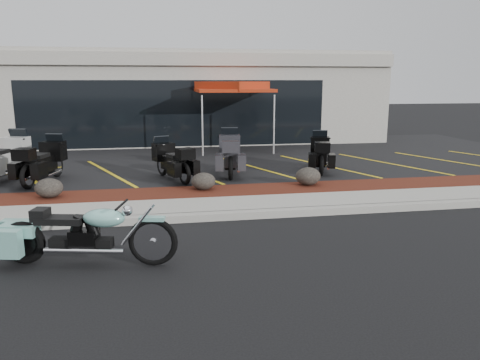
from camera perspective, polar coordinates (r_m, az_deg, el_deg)
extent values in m
plane|color=black|center=(8.72, -4.36, -6.64)|extent=(90.00, 90.00, 0.00)
cube|color=gray|center=(9.55, -4.92, -4.50)|extent=(24.00, 0.25, 0.15)
cube|color=gray|center=(10.22, -5.28, -3.40)|extent=(24.00, 1.20, 0.15)
cube|color=black|center=(11.38, -5.80, -1.79)|extent=(24.00, 1.20, 0.16)
cube|color=black|center=(16.66, -7.24, 2.58)|extent=(26.00, 9.60, 0.15)
cube|color=gray|center=(22.75, -8.23, 9.94)|extent=(18.00, 8.00, 4.00)
cube|color=black|center=(18.80, -7.74, 8.01)|extent=(12.00, 0.06, 2.60)
cube|color=gray|center=(18.75, -7.92, 14.42)|extent=(18.00, 0.30, 0.50)
ellipsoid|color=black|center=(11.53, -22.26, -0.91)|extent=(0.63, 0.52, 0.44)
ellipsoid|color=black|center=(11.48, -4.49, -0.14)|extent=(0.60, 0.50, 0.42)
ellipsoid|color=black|center=(12.07, 8.30, 0.46)|extent=(0.65, 0.54, 0.46)
cone|color=#F35D08|center=(16.09, -6.85, 3.25)|extent=(0.40, 0.40, 0.40)
cylinder|color=silver|center=(16.48, -3.84, 6.56)|extent=(0.06, 0.06, 2.14)
cylinder|color=silver|center=(17.32, 4.57, 6.81)|extent=(0.06, 0.06, 2.14)
cylinder|color=silver|center=(19.00, -5.86, 7.25)|extent=(0.06, 0.06, 2.14)
cylinder|color=silver|center=(19.73, 1.59, 7.48)|extent=(0.06, 0.06, 2.14)
cube|color=#9B260E|center=(18.02, -0.90, 10.90)|extent=(3.16, 3.16, 0.11)
cube|color=#9B260E|center=(18.02, -0.90, 11.40)|extent=(2.86, 2.86, 0.33)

